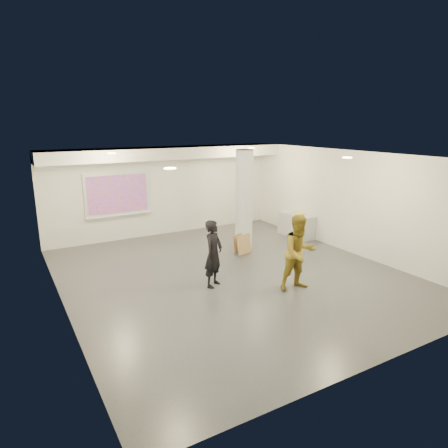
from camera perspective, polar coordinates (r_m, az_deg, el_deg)
floor at (r=10.25m, az=1.12°, el=-7.27°), size 8.00×9.00×0.01m
ceiling at (r=9.56m, az=1.21°, el=9.69°), size 8.00×9.00×0.01m
wall_back at (r=13.77m, az=-8.55°, el=4.70°), size 8.00×0.01×3.00m
wall_front at (r=6.54m, az=22.09°, el=-7.17°), size 8.00×0.01×3.00m
wall_left at (r=8.52m, az=-22.58°, el=-2.29°), size 0.01×9.00×3.00m
wall_right at (r=12.30m, az=17.38°, el=3.04°), size 0.01×9.00×3.00m
soffit_band at (r=13.10m, az=-7.87°, el=10.05°), size 8.00×1.10×0.36m
downlight_nw at (r=11.03m, az=-15.77°, el=9.69°), size 0.22×0.22×0.02m
downlight_ne at (r=12.84m, az=3.92°, el=10.78°), size 0.22×0.22×0.02m
downlight_sw at (r=7.23m, az=-7.72°, el=7.89°), size 0.22×0.22×0.02m
downlight_se at (r=9.78m, az=17.19°, el=9.05°), size 0.22×0.22×0.02m
column at (r=12.06m, az=2.87°, el=3.47°), size 0.52×0.52×3.00m
projection_screen at (r=13.23m, az=-14.95°, el=4.10°), size 2.10×0.13×1.42m
credenza at (r=13.72m, az=10.32°, el=-0.16°), size 0.56×1.34×0.78m
postit_pad at (r=13.59m, az=10.69°, el=1.46°), size 0.26×0.34×0.03m
cardboard_back at (r=12.02m, az=2.10°, el=-2.65°), size 0.48×0.24×0.52m
cardboard_front at (r=11.76m, az=2.88°, el=-2.95°), size 0.53×0.27×0.56m
woman at (r=9.33m, az=-1.51°, el=-4.26°), size 0.70×0.65×1.60m
man at (r=9.29m, az=10.70°, el=-4.05°), size 0.93×0.77×1.76m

